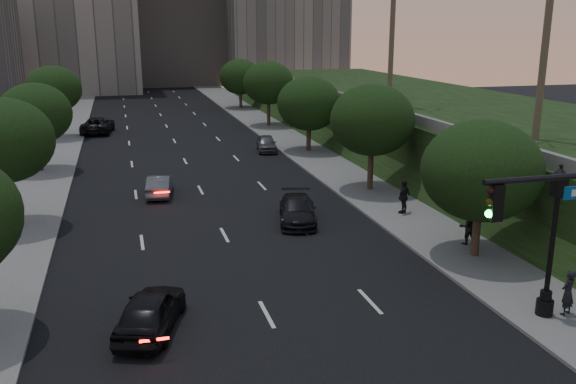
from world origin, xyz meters
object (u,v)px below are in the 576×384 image
object	(u,v)px
sedan_near_right	(297,210)
pedestrian_a	(568,292)
sedan_far_right	(266,143)
pedestrian_c	(404,197)
sedan_near_left	(150,311)
street_lamp	(551,248)
sedan_far_left	(98,125)
sedan_mid_left	(160,185)
pedestrian_b	(467,226)

from	to	relation	value
sedan_near_right	pedestrian_a	world-z (taller)	pedestrian_a
sedan_near_right	sedan_far_right	bearing A→B (deg)	95.26
pedestrian_c	sedan_near_left	bearing A→B (deg)	-0.25
street_lamp	sedan_near_left	size ratio (longest dim) A/B	1.31
street_lamp	pedestrian_c	distance (m)	12.64
sedan_near_right	pedestrian_c	world-z (taller)	pedestrian_c
sedan_far_left	sedan_mid_left	bearing A→B (deg)	107.20
sedan_far_left	sedan_near_right	bearing A→B (deg)	116.21
sedan_mid_left	pedestrian_c	world-z (taller)	pedestrian_c
sedan_near_left	pedestrian_c	bearing A→B (deg)	-127.24
sedan_far_left	pedestrian_c	world-z (taller)	pedestrian_c
sedan_near_left	sedan_far_right	size ratio (longest dim) A/B	1.10
sedan_near_right	pedestrian_a	bearing A→B (deg)	-51.35
pedestrian_c	sedan_mid_left	bearing A→B (deg)	-66.57
pedestrian_a	pedestrian_c	bearing A→B (deg)	-110.01
pedestrian_a	sedan_mid_left	bearing A→B (deg)	-78.76
pedestrian_c	sedan_far_right	bearing A→B (deg)	-116.08
sedan_near_right	pedestrian_b	bearing A→B (deg)	-26.93
pedestrian_b	street_lamp	bearing A→B (deg)	80.82
sedan_far_right	pedestrian_c	size ratio (longest dim) A/B	2.11
sedan_mid_left	sedan_near_right	world-z (taller)	sedan_near_right
street_lamp	sedan_far_right	world-z (taller)	street_lamp
sedan_near_left	sedan_far_left	distance (m)	42.62
street_lamp	sedan_mid_left	world-z (taller)	street_lamp
sedan_near_left	pedestrian_b	xyz separation A→B (m)	(14.77, 4.47, 0.27)
street_lamp	sedan_far_right	xyz separation A→B (m)	(-2.43, 32.09, -1.97)
pedestrian_c	pedestrian_a	bearing A→B (deg)	55.70
street_lamp	pedestrian_c	size ratio (longest dim) A/B	3.03
sedan_mid_left	sedan_near_right	bearing A→B (deg)	140.65
pedestrian_b	sedan_mid_left	bearing A→B (deg)	-43.65
sedan_far_right	pedestrian_c	distance (m)	19.80
sedan_far_left	sedan_far_right	size ratio (longest dim) A/B	1.47
pedestrian_a	pedestrian_b	bearing A→B (deg)	-114.79
sedan_far_right	pedestrian_a	size ratio (longest dim) A/B	2.34
sedan_far_right	pedestrian_a	xyz separation A→B (m)	(3.17, -32.29, 0.32)
sedan_far_right	sedan_near_left	bearing A→B (deg)	-101.97
sedan_near_left	sedan_mid_left	xyz separation A→B (m)	(1.50, 17.51, -0.09)
sedan_near_left	sedan_far_right	xyz separation A→B (m)	(11.06, 29.30, -0.07)
sedan_far_right	pedestrian_b	bearing A→B (deg)	-72.78
street_lamp	pedestrian_b	xyz separation A→B (m)	(1.28, 7.26, -1.64)
street_lamp	sedan_near_right	world-z (taller)	street_lamp
pedestrian_a	pedestrian_c	size ratio (longest dim) A/B	0.90
sedan_mid_left	sedan_far_right	world-z (taller)	sedan_far_right
sedan_near_left	pedestrian_b	bearing A→B (deg)	-145.07
sedan_near_right	pedestrian_b	size ratio (longest dim) A/B	2.73
sedan_near_left	sedan_mid_left	bearing A→B (deg)	-76.78
pedestrian_b	sedan_near_right	bearing A→B (deg)	-39.97
sedan_far_left	sedan_near_left	bearing A→B (deg)	101.29
sedan_near_right	pedestrian_a	size ratio (longest dim) A/B	2.77
sedan_far_left	sedan_far_right	world-z (taller)	sedan_far_left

